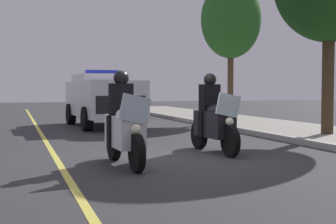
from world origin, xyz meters
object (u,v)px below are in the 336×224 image
at_px(police_motorcycle_lead_left, 124,127).
at_px(cyclist_background, 142,100).
at_px(police_motorcycle_lead_right, 213,120).
at_px(tree_far_back, 231,20).
at_px(police_suv, 103,97).

xyz_separation_m(police_motorcycle_lead_left, cyclist_background, (-12.80, 3.74, 0.14)).
xyz_separation_m(police_motorcycle_lead_right, cyclist_background, (-11.69, 1.52, 0.14)).
distance_m(police_motorcycle_lead_right, tree_far_back, 10.04).
distance_m(police_motorcycle_lead_left, police_suv, 8.78).
bearing_deg(cyclist_background, police_motorcycle_lead_right, -7.39).
xyz_separation_m(police_suv, tree_far_back, (-0.75, 5.43, 3.11)).
bearing_deg(police_suv, police_motorcycle_lead_right, 7.80).
bearing_deg(tree_far_back, police_suv, -82.12).
bearing_deg(tree_far_back, cyclist_background, -139.44).
bearing_deg(police_motorcycle_lead_right, tree_far_back, 152.25).
bearing_deg(police_suv, cyclist_background, 148.10).
xyz_separation_m(police_suv, cyclist_background, (-4.10, 2.55, -0.22)).
bearing_deg(cyclist_background, police_motorcycle_lead_left, -16.30).
bearing_deg(cyclist_background, tree_far_back, 40.56).
relative_size(police_motorcycle_lead_left, police_suv, 0.43).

